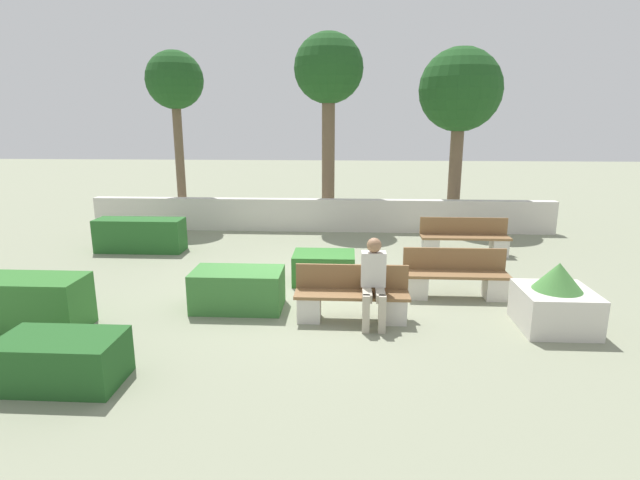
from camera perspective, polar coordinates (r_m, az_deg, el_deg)
The scene contains 15 objects.
ground_plane at distance 9.18m, azimuth -1.77°, elevation -6.19°, with size 60.00×60.00×0.00m, color gray.
perimeter_wall at distance 14.16m, azimuth 0.05°, elevation 2.86°, with size 13.03×0.30×0.92m.
bench_front at distance 7.97m, azimuth 3.64°, elevation -6.86°, with size 1.80×0.48×0.85m.
bench_left_side at distance 12.17m, azimuth 16.18°, elevation -0.08°, with size 2.05×0.49×0.85m.
bench_right_side at distance 9.26m, azimuth 15.21°, elevation -4.35°, with size 1.84×0.48×0.85m.
person_seated_man at distance 7.71m, azimuth 6.15°, elevation -4.29°, with size 0.38×0.64×1.35m.
hedge_block_near_left at distance 6.90m, azimuth -27.43°, elevation -12.11°, with size 1.43×0.82×0.60m.
hedge_block_near_right at distance 8.52m, azimuth -9.36°, elevation -5.59°, with size 1.49×0.83×0.67m.
hedge_block_mid_left at distance 12.75m, azimuth -19.84°, elevation 0.54°, with size 2.08×0.66×0.79m.
hedge_block_mid_right at distance 9.73m, azimuth 0.46°, elevation -3.19°, with size 1.19×0.83×0.59m.
hedge_block_far_left at distance 8.85m, azimuth -31.19°, elevation -6.21°, with size 2.00×0.78×0.82m.
planter_corner_left at distance 8.40m, azimuth 25.32°, elevation -6.33°, with size 1.06×1.06×1.04m.
tree_leftmost at distance 15.63m, azimuth -16.26°, elevation 16.70°, with size 1.65×1.65×5.03m.
tree_center_left at distance 15.09m, azimuth 0.99°, elevation 18.41°, with size 2.00×2.00×5.53m.
tree_center_right at distance 15.66m, azimuth 15.72°, elevation 15.94°, with size 2.41×2.41×5.14m.
Camera 1 is at (0.76, -8.60, 3.12)m, focal length 28.00 mm.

